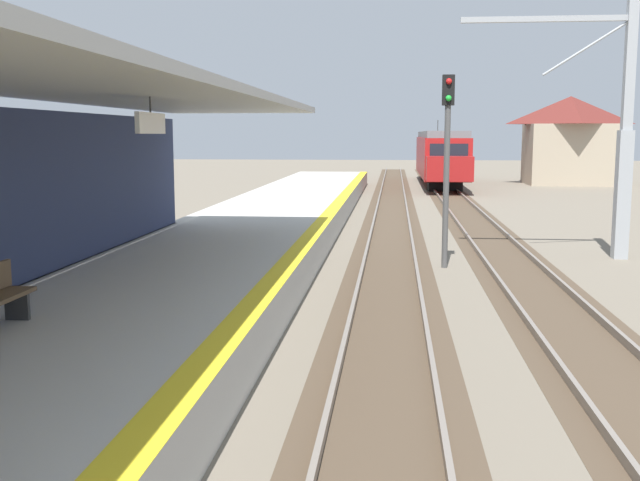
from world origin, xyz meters
TOP-DOWN VIEW (x-y plane):
  - station_platform at (-2.50, 16.00)m, footprint 5.00×80.00m
  - track_pair_nearest_platform at (1.90, 20.00)m, footprint 2.34×120.00m
  - track_pair_middle at (5.30, 20.00)m, footprint 2.34×120.00m
  - approaching_train at (5.30, 55.51)m, footprint 2.93×19.60m
  - rail_signal_post at (3.40, 20.81)m, footprint 0.32×0.34m
  - catenary_pylon_far_side at (8.34, 22.87)m, footprint 5.00×0.40m
  - distant_trackside_house at (14.72, 57.12)m, footprint 6.60×5.28m

SIDE VIEW (x-z plane):
  - track_pair_nearest_platform at x=1.90m, z-range -0.03..0.13m
  - track_pair_middle at x=5.30m, z-range -0.03..0.13m
  - station_platform at x=-2.50m, z-range 0.00..0.90m
  - approaching_train at x=5.30m, z-range -0.20..4.56m
  - rail_signal_post at x=3.40m, z-range 0.59..5.79m
  - distant_trackside_house at x=14.72m, z-range 0.14..6.54m
  - catenary_pylon_far_side at x=8.34m, z-range -0.15..7.35m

